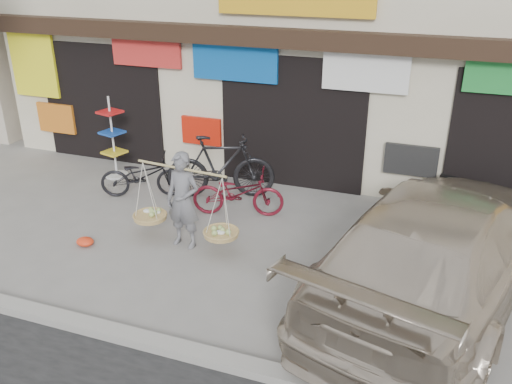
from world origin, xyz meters
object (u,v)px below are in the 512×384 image
(bike_0, at_px, (143,176))
(suv, at_px, (440,245))
(display_rack, at_px, (114,145))
(bike_2, at_px, (238,193))
(street_vendor, at_px, (183,204))
(bike_1, at_px, (221,167))

(bike_0, bearing_deg, suv, -128.56)
(display_rack, bearing_deg, bike_0, -32.57)
(bike_2, bearing_deg, display_rack, 60.37)
(street_vendor, distance_m, bike_0, 2.28)
(street_vendor, xyz_separation_m, bike_0, (-1.69, 1.50, -0.32))
(bike_2, bearing_deg, suv, -127.14)
(bike_0, relative_size, suv, 0.27)
(bike_0, distance_m, suv, 5.95)
(bike_0, bearing_deg, bike_1, -94.56)
(street_vendor, bearing_deg, bike_0, 143.90)
(street_vendor, relative_size, bike_2, 1.14)
(bike_1, height_order, suv, suv)
(suv, bearing_deg, bike_0, -0.60)
(bike_1, xyz_separation_m, display_rack, (-2.60, 0.21, 0.07))
(bike_1, height_order, display_rack, display_rack)
(bike_0, relative_size, bike_1, 0.78)
(bike_1, height_order, bike_2, bike_1)
(bike_1, bearing_deg, bike_0, 87.60)
(bike_2, relative_size, suv, 0.28)
(bike_0, bearing_deg, street_vendor, -154.58)
(suv, height_order, display_rack, display_rack)
(street_vendor, bearing_deg, suv, 4.12)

